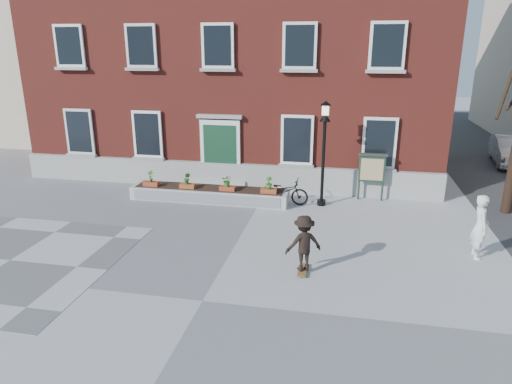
% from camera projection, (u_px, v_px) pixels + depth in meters
% --- Properties ---
extents(ground, '(100.00, 100.00, 0.00)m').
position_uv_depth(ground, '(203.00, 301.00, 10.83)').
color(ground, '#A1A1A4').
rests_on(ground, ground).
extents(checker_patch, '(6.00, 6.00, 0.01)m').
position_uv_depth(checker_patch, '(10.00, 260.00, 12.88)').
color(checker_patch, '#5F6062').
rests_on(checker_patch, ground).
extents(distant_building, '(10.00, 12.00, 13.00)m').
position_uv_depth(distant_building, '(35.00, 35.00, 30.89)').
color(distant_building, beige).
rests_on(distant_building, ground).
extents(bicycle, '(1.95, 0.77, 1.00)m').
position_uv_depth(bicycle, '(283.00, 191.00, 17.40)').
color(bicycle, black).
rests_on(bicycle, ground).
extents(parked_car, '(2.05, 4.49, 1.43)m').
position_uv_depth(parked_car, '(511.00, 151.00, 23.20)').
color(parked_car, silver).
rests_on(parked_car, ground).
extents(bystander, '(0.46, 0.69, 1.87)m').
position_uv_depth(bystander, '(480.00, 227.00, 12.82)').
color(bystander, white).
rests_on(bystander, ground).
extents(brick_building, '(18.40, 10.85, 12.60)m').
position_uv_depth(brick_building, '(246.00, 35.00, 22.34)').
color(brick_building, maroon).
rests_on(brick_building, ground).
extents(planter_assembly, '(6.20, 1.12, 1.15)m').
position_uv_depth(planter_assembly, '(210.00, 193.00, 17.82)').
color(planter_assembly, silver).
rests_on(planter_assembly, ground).
extents(lamp_post, '(0.40, 0.40, 3.93)m').
position_uv_depth(lamp_post, '(324.00, 139.00, 16.62)').
color(lamp_post, black).
rests_on(lamp_post, ground).
extents(notice_board, '(1.10, 0.16, 1.87)m').
position_uv_depth(notice_board, '(372.00, 169.00, 17.59)').
color(notice_board, '#193321').
rests_on(notice_board, ground).
extents(skateboarder, '(1.14, 0.95, 1.61)m').
position_uv_depth(skateboarder, '(304.00, 243.00, 11.98)').
color(skateboarder, brown).
rests_on(skateboarder, ground).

